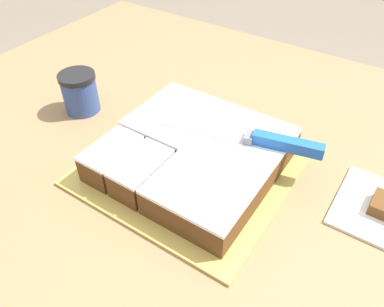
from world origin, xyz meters
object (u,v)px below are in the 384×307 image
cake (194,153)px  cake_board (192,166)px  coffee_cup (80,92)px  knife (269,141)px

cake → cake_board: bearing=-137.0°
cake_board → coffee_cup: (-0.32, 0.02, 0.04)m
cake_board → knife: knife is taller
knife → coffee_cup: 0.44m
knife → cake_board: bearing=17.3°
cake → knife: knife is taller
cake_board → knife: bearing=30.3°
cake_board → cake: (0.00, 0.00, 0.03)m
cake → knife: size_ratio=1.01×
cake_board → coffee_cup: coffee_cup is taller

